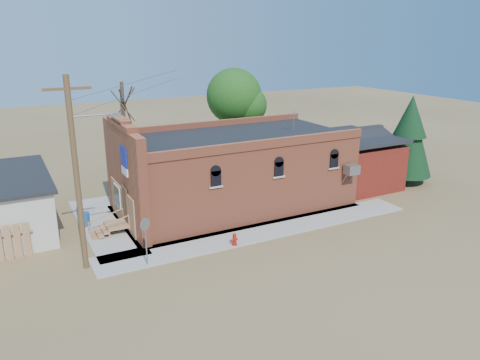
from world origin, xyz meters
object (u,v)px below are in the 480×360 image
trash_barrel (85,219)px  stop_sign (145,229)px  utility_pole (77,171)px  fire_hydrant (234,239)px  brick_bar (230,171)px

trash_barrel → stop_sign: bearing=-74.7°
stop_sign → trash_barrel: 6.69m
utility_pole → fire_hydrant: utility_pole is taller
utility_pole → trash_barrel: utility_pole is taller
utility_pole → stop_sign: (2.57, -1.20, -2.84)m
fire_hydrant → trash_barrel: trash_barrel is taller
trash_barrel → fire_hydrant: bearing=-44.5°
fire_hydrant → trash_barrel: size_ratio=0.85×
brick_bar → stop_sign: (-7.22, -5.49, -0.41)m
stop_sign → brick_bar: bearing=30.8°
stop_sign → fire_hydrant: bearing=-6.5°
fire_hydrant → brick_bar: bearing=80.8°
stop_sign → trash_barrel: (-1.73, 6.30, -1.46)m
brick_bar → utility_pole: 10.96m
fire_hydrant → trash_barrel: 8.99m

